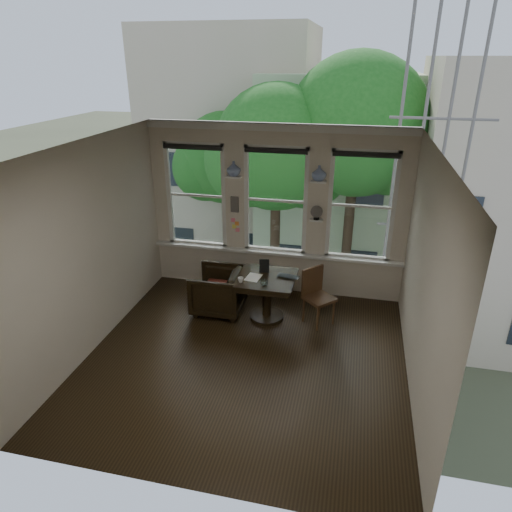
% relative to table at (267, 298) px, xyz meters
% --- Properties ---
extents(ground, '(4.50, 4.50, 0.00)m').
position_rel_table_xyz_m(ground, '(-0.08, -1.15, -0.38)').
color(ground, black).
rests_on(ground, ground).
extents(ceiling, '(4.50, 4.50, 0.00)m').
position_rel_table_xyz_m(ceiling, '(-0.08, -1.15, 2.62)').
color(ceiling, silver).
rests_on(ceiling, ground).
extents(wall_back, '(4.50, 0.00, 4.50)m').
position_rel_table_xyz_m(wall_back, '(-0.08, 1.10, 1.12)').
color(wall_back, beige).
rests_on(wall_back, ground).
extents(wall_front, '(4.50, 0.00, 4.50)m').
position_rel_table_xyz_m(wall_front, '(-0.08, -3.40, 1.12)').
color(wall_front, beige).
rests_on(wall_front, ground).
extents(wall_left, '(0.00, 4.50, 4.50)m').
position_rel_table_xyz_m(wall_left, '(-2.33, -1.15, 1.12)').
color(wall_left, beige).
rests_on(wall_left, ground).
extents(wall_right, '(0.00, 4.50, 4.50)m').
position_rel_table_xyz_m(wall_right, '(2.17, -1.15, 1.12)').
color(wall_right, beige).
rests_on(wall_right, ground).
extents(window_left, '(1.10, 0.12, 1.90)m').
position_rel_table_xyz_m(window_left, '(-1.53, 1.10, 1.32)').
color(window_left, white).
rests_on(window_left, ground).
extents(window_center, '(1.10, 0.12, 1.90)m').
position_rel_table_xyz_m(window_center, '(-0.08, 1.10, 1.32)').
color(window_center, white).
rests_on(window_center, ground).
extents(window_right, '(1.10, 0.12, 1.90)m').
position_rel_table_xyz_m(window_right, '(1.37, 1.10, 1.32)').
color(window_right, white).
rests_on(window_right, ground).
extents(shelf_left, '(0.26, 0.16, 0.03)m').
position_rel_table_xyz_m(shelf_left, '(-0.80, 1.00, 1.73)').
color(shelf_left, white).
rests_on(shelf_left, ground).
extents(shelf_right, '(0.26, 0.16, 0.03)m').
position_rel_table_xyz_m(shelf_right, '(0.65, 1.00, 1.73)').
color(shelf_right, white).
rests_on(shelf_right, ground).
extents(intercom, '(0.14, 0.06, 0.28)m').
position_rel_table_xyz_m(intercom, '(-0.80, 1.03, 1.23)').
color(intercom, '#59544F').
rests_on(intercom, ground).
extents(sticky_notes, '(0.16, 0.01, 0.24)m').
position_rel_table_xyz_m(sticky_notes, '(-0.80, 1.04, 0.88)').
color(sticky_notes, pink).
rests_on(sticky_notes, ground).
extents(desk_fan, '(0.20, 0.20, 0.24)m').
position_rel_table_xyz_m(desk_fan, '(0.65, 0.98, 1.16)').
color(desk_fan, '#59544F').
rests_on(desk_fan, ground).
extents(vase_left, '(0.24, 0.24, 0.25)m').
position_rel_table_xyz_m(vase_left, '(-0.80, 1.00, 1.86)').
color(vase_left, white).
rests_on(vase_left, shelf_left).
extents(vase_right, '(0.24, 0.24, 0.25)m').
position_rel_table_xyz_m(vase_right, '(0.65, 1.00, 1.86)').
color(vase_right, white).
rests_on(vase_right, shelf_right).
extents(table, '(0.90, 0.90, 0.75)m').
position_rel_table_xyz_m(table, '(0.00, 0.00, 0.00)').
color(table, black).
rests_on(table, ground).
extents(armchair_left, '(0.84, 0.82, 0.76)m').
position_rel_table_xyz_m(armchair_left, '(-0.85, 0.05, 0.00)').
color(armchair_left, black).
rests_on(armchair_left, ground).
extents(cushion_red, '(0.45, 0.45, 0.06)m').
position_rel_table_xyz_m(cushion_red, '(-0.85, 0.05, 0.08)').
color(cushion_red, maroon).
rests_on(cushion_red, armchair_left).
extents(side_chair_right, '(0.59, 0.59, 0.92)m').
position_rel_table_xyz_m(side_chair_right, '(0.85, 0.04, 0.09)').
color(side_chair_right, '#3F2B16').
rests_on(side_chair_right, ground).
extents(laptop, '(0.39, 0.28, 0.03)m').
position_rel_table_xyz_m(laptop, '(0.33, 0.02, 0.39)').
color(laptop, black).
rests_on(laptop, table).
extents(mug, '(0.11, 0.11, 0.08)m').
position_rel_table_xyz_m(mug, '(-0.37, -0.26, 0.42)').
color(mug, white).
rests_on(mug, table).
extents(drinking_glass, '(0.15, 0.15, 0.09)m').
position_rel_table_xyz_m(drinking_glass, '(0.01, -0.29, 0.42)').
color(drinking_glass, white).
rests_on(drinking_glass, table).
extents(tablet, '(0.17, 0.11, 0.22)m').
position_rel_table_xyz_m(tablet, '(-0.09, 0.18, 0.48)').
color(tablet, black).
rests_on(tablet, table).
extents(papers, '(0.26, 0.33, 0.00)m').
position_rel_table_xyz_m(papers, '(-0.21, -0.05, 0.38)').
color(papers, silver).
rests_on(papers, table).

